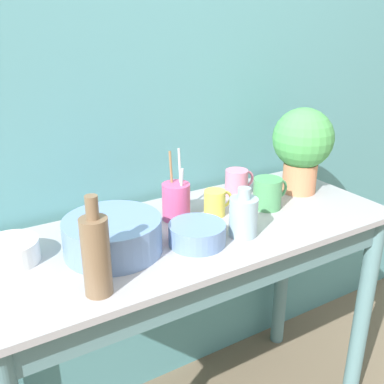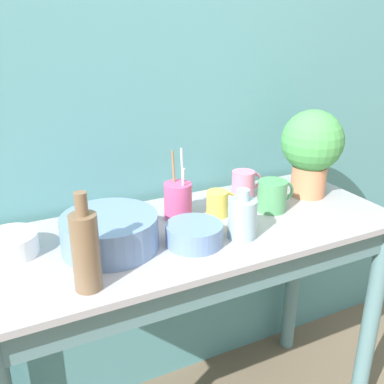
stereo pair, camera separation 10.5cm
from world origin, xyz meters
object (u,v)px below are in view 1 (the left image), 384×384
Objects in this scene: bottle_tall at (96,254)px; bowl_small_blue at (197,234)px; mug_yellow at (215,203)px; mug_pink at (237,182)px; bottle_short at (243,216)px; bowl_small_enamel_white at (11,252)px; potted_plant at (303,144)px; bowl_wash_large at (113,235)px; mug_green at (268,193)px; utensil_cup at (176,201)px.

bottle_tall is 1.51× the size of bowl_small_blue.
mug_pink is (0.17, 0.11, 0.00)m from mug_yellow.
mug_yellow is 0.63× the size of bowl_small_blue.
bottle_tall is 0.48m from bottle_short.
bottle_tall reaches higher than bowl_small_enamel_white.
potted_plant reaches higher than bowl_wash_large.
bottle_tall is at bearing -60.15° from bowl_small_enamel_white.
potted_plant is 0.24m from mug_green.
potted_plant is at bearing 15.69° from bowl_small_blue.
utensil_cup is (-0.11, 0.20, -0.00)m from bottle_short.
bottle_tall is 1.83× the size of mug_green.
mug_green is (0.18, -0.04, 0.01)m from mug_yellow.
bowl_wash_large is at bearing 58.13° from bottle_tall.
bowl_small_enamel_white is at bearing 160.51° from bowl_small_blue.
mug_pink is (-0.02, 0.15, -0.00)m from mug_green.
potted_plant is 3.00× the size of mug_yellow.
bowl_small_blue is (-0.54, -0.15, -0.15)m from potted_plant.
bowl_wash_large is 0.38m from mug_yellow.
mug_green is at bearing -13.21° from mug_yellow.
potted_plant is 1.90× the size of bowl_small_blue.
bowl_small_blue is at bearing -100.13° from utensil_cup.
bottle_tall reaches higher than bowl_wash_large.
bowl_small_enamel_white is at bearing 160.80° from bowl_wash_large.
bowl_small_enamel_white is at bearing 174.93° from mug_green.
bowl_small_enamel_white is (-0.63, 0.03, -0.01)m from mug_yellow.
bowl_small_blue is 0.18m from utensil_cup.
mug_yellow is 0.19m from mug_green.
mug_pink is 0.81× the size of bowl_small_enamel_white.
bowl_wash_large is 1.80× the size of bottle_short.
mug_green is at bearing -82.93° from mug_pink.
mug_green is 0.92× the size of bowl_small_enamel_white.
potted_plant reaches higher than mug_green.
bowl_small_enamel_white is at bearing 162.72° from bottle_short.
mug_green is at bearing -14.76° from utensil_cup.
bowl_wash_large is at bearing -19.20° from bowl_small_enamel_white.
bowl_wash_large reaches higher than mug_pink.
mug_green reaches higher than bowl_small_blue.
bottle_short is 0.23m from mug_green.
mug_green reaches higher than bowl_small_enamel_white.
mug_pink is 0.52× the size of utensil_cup.
bowl_small_blue is 0.51m from bowl_small_enamel_white.
potted_plant is at bearing -2.96° from utensil_cup.
bowl_wash_large is 0.57m from mug_pink.
bowl_wash_large is 0.24m from bowl_small_blue.
mug_pink is at bearing 32.41° from mug_yellow.
utensil_cup is at bearing 36.52° from bottle_tall.
utensil_cup is at bearing 177.04° from potted_plant.
mug_green reaches higher than bowl_wash_large.
potted_plant is 0.41m from mug_yellow.
bottle_short is 0.91× the size of bowl_small_blue.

